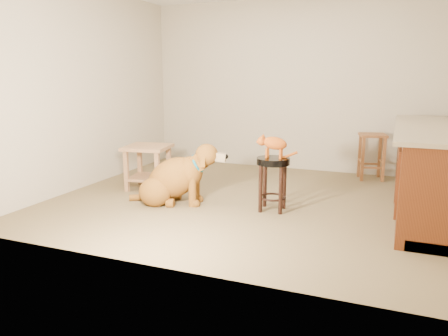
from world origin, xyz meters
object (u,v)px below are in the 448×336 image
at_px(wood_stool, 371,156).
at_px(tabby_kitten, 273,144).
at_px(side_table, 148,160).
at_px(padded_stool, 273,173).
at_px(golden_retriever, 174,179).

relative_size(wood_stool, tabby_kitten, 1.47).
distance_m(side_table, tabby_kitten, 1.83).
height_order(padded_stool, golden_retriever, golden_retriever).
height_order(side_table, golden_retriever, golden_retriever).
bearing_deg(wood_stool, padded_stool, -114.98).
xyz_separation_m(padded_stool, tabby_kitten, (-0.01, 0.00, 0.32)).
relative_size(padded_stool, golden_retriever, 0.50).
relative_size(wood_stool, side_table, 1.04).
height_order(wood_stool, golden_retriever, golden_retriever).
bearing_deg(side_table, tabby_kitten, -10.22).
relative_size(golden_retriever, tabby_kitten, 2.66).
distance_m(golden_retriever, tabby_kitten, 1.23).
height_order(side_table, tabby_kitten, tabby_kitten).
relative_size(side_table, golden_retriever, 0.53).
bearing_deg(padded_stool, golden_retriever, -172.15).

